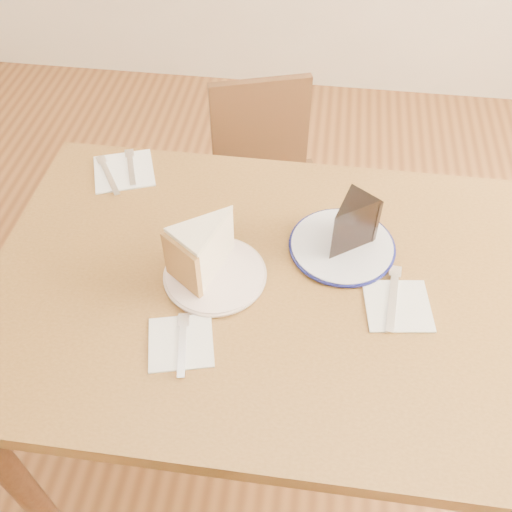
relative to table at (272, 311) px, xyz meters
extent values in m
plane|color=#482813|center=(0.00, 0.00, -0.65)|extent=(4.00, 4.00, 0.00)
cube|color=#4A3014|center=(0.00, 0.00, 0.08)|extent=(1.20, 0.80, 0.04)
cylinder|color=#381D10|center=(-0.54, -0.34, -0.30)|extent=(0.06, 0.06, 0.71)
cylinder|color=#381D10|center=(-0.54, 0.34, -0.30)|extent=(0.06, 0.06, 0.71)
cylinder|color=#381D10|center=(0.54, 0.34, -0.30)|extent=(0.06, 0.06, 0.71)
cube|color=black|center=(-0.07, 0.60, -0.25)|extent=(0.47, 0.47, 0.04)
cylinder|color=black|center=(0.03, 0.80, -0.46)|extent=(0.03, 0.03, 0.38)
cylinder|color=black|center=(-0.27, 0.71, -0.46)|extent=(0.03, 0.03, 0.38)
cylinder|color=black|center=(0.13, 0.50, -0.46)|extent=(0.03, 0.03, 0.38)
cylinder|color=black|center=(-0.18, 0.41, -0.46)|extent=(0.03, 0.03, 0.38)
cube|color=black|center=(-0.13, 0.76, -0.06)|extent=(0.31, 0.12, 0.34)
cylinder|color=white|center=(-0.12, 0.00, 0.10)|extent=(0.21, 0.21, 0.01)
cylinder|color=silver|center=(0.14, 0.12, 0.10)|extent=(0.22, 0.22, 0.01)
cube|color=white|center=(-0.16, -0.17, 0.10)|extent=(0.15, 0.15, 0.00)
cube|color=white|center=(0.26, -0.03, 0.10)|extent=(0.14, 0.14, 0.00)
cube|color=white|center=(-0.41, 0.30, 0.10)|extent=(0.18, 0.18, 0.00)
cube|color=silver|center=(-0.15, -0.18, 0.10)|extent=(0.04, 0.14, 0.00)
cube|color=silver|center=(0.25, -0.01, 0.10)|extent=(0.03, 0.17, 0.00)
cube|color=silver|center=(-0.39, 0.32, 0.10)|extent=(0.06, 0.14, 0.00)
cube|color=white|center=(-0.44, 0.28, 0.10)|extent=(0.10, 0.14, 0.00)
camera|label=1|loc=(0.07, -0.75, 1.02)|focal=40.00mm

